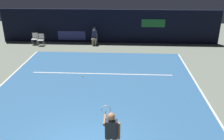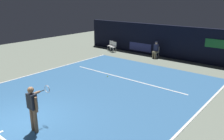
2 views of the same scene
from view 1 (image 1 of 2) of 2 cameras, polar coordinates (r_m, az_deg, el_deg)
ground_plane at (r=12.01m, az=-3.27°, el=-4.74°), size 32.48×32.48×0.00m
court_surface at (r=12.01m, az=-3.27°, el=-4.72°), size 10.05×11.47×0.01m
line_sideline_left at (r=12.50m, az=20.12°, el=-4.96°), size 0.10×11.47×0.01m
line_service at (r=13.81m, az=-2.39°, el=-0.87°), size 7.84×0.10×0.01m
back_wall at (r=19.54m, az=-0.69°, el=10.13°), size 17.02×0.33×2.60m
tennis_player at (r=7.46m, az=-0.19°, el=-14.66°), size 0.63×0.92×1.73m
line_judge_on_chair at (r=19.01m, az=-4.12°, el=7.83°), size 0.45×0.53×1.32m
courtside_chair_near at (r=20.06m, az=-17.44°, el=7.09°), size 0.46×0.44×0.88m
courtside_chair_far at (r=19.65m, az=-16.15°, el=6.93°), size 0.45×0.43×0.88m
tennis_ball at (r=13.52m, az=-6.76°, el=-1.41°), size 0.07×0.07×0.07m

